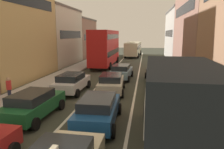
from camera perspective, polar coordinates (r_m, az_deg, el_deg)
name	(u,v)px	position (r m, az deg, el deg)	size (l,w,h in m)	color
sidewalk_left	(66,73)	(25.53, -12.17, 0.36)	(2.60, 64.00, 0.14)	#AFAFAF
lane_stripe_left	(108,75)	(24.21, -1.05, -0.11)	(0.16, 60.00, 0.01)	silver
lane_stripe_right	(138,76)	(23.87, 7.02, -0.35)	(0.16, 60.00, 0.01)	silver
building_row_left	(20,26)	(27.41, -23.35, 11.77)	(7.20, 43.90, 14.16)	#936B5B
building_row_right	(222,18)	(24.70, 27.30, 13.29)	(7.20, 43.90, 13.53)	#B2ADA3
removalist_box_truck	(179,104)	(8.47, 17.32, -7.53)	(2.81, 7.74, 3.58)	#A51E1E
sedan_centre_lane_second	(98,109)	(11.02, -3.68, -9.24)	(2.16, 4.35, 1.49)	#194C8C
wagon_left_lane_second	(33,104)	(12.55, -20.23, -7.38)	(2.22, 4.38, 1.49)	#19592D
hatchback_centre_lane_third	(111,83)	(16.82, -0.20, -2.19)	(2.29, 4.41, 1.49)	beige
sedan_left_lane_third	(72,82)	(17.30, -10.66, -2.02)	(2.14, 4.34, 1.49)	silver
coupe_centre_lane_fourth	(121,71)	(21.93, 2.52, 0.84)	(2.26, 4.39, 1.49)	#759EB7
sedan_right_lane_behind_truck	(160,88)	(15.68, 12.78, -3.42)	(2.11, 4.32, 1.49)	#B29319
wagon_right_lane_far	(156,74)	(21.00, 11.77, 0.18)	(2.24, 4.38, 1.49)	black
bus_mid_queue_primary	(105,46)	(30.61, -1.85, 7.48)	(2.85, 10.52, 5.06)	#B21919
bus_far_queue_secondary	(133,48)	(44.53, 5.69, 7.07)	(3.12, 10.59, 2.90)	#BFB793
pedestrian_mid_sidewalk	(9,88)	(16.29, -25.78, -3.16)	(0.34, 0.53, 1.66)	#262D47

